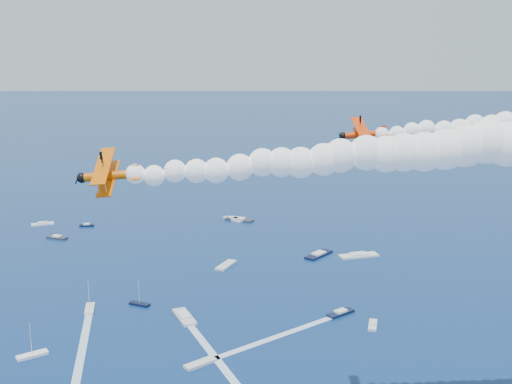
{
  "coord_description": "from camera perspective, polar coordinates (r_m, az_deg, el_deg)",
  "views": [
    {
      "loc": [
        5.51,
        -67.26,
        73.13
      ],
      "look_at": [
        -2.31,
        24.07,
        51.65
      ],
      "focal_mm": 44.63,
      "sensor_mm": 36.0,
      "label": 1
    }
  ],
  "objects": [
    {
      "name": "biplane_lead",
      "position": [
        108.68,
        9.64,
        5.1
      ],
      "size": [
        9.14,
        10.67,
        7.85
      ],
      "primitive_type": null,
      "rotation": [
        -0.23,
        0.07,
        3.23
      ],
      "color": "red"
    },
    {
      "name": "smoke_trail_trail",
      "position": [
        81.06,
        11.45,
        3.42
      ],
      "size": [
        69.95,
        22.09,
        12.08
      ],
      "primitive_type": null,
      "rotation": [
        0.0,
        0.0,
        3.26
      ],
      "color": "white"
    },
    {
      "name": "biplane_trail",
      "position": [
        80.92,
        -12.94,
        1.43
      ],
      "size": [
        9.26,
        11.13,
        8.61
      ],
      "primitive_type": null,
      "rotation": [
        -0.34,
        0.07,
        3.26
      ],
      "color": "#DF5B04"
    },
    {
      "name": "boat_wakes",
      "position": [
        162.21,
        -5.76,
        -13.67
      ],
      "size": [
        67.81,
        42.98,
        0.04
      ],
      "color": "white",
      "rests_on": "ground"
    },
    {
      "name": "spectator_boats",
      "position": [
        200.78,
        4.0,
        -8.1
      ],
      "size": [
        222.2,
        164.17,
        0.7
      ],
      "color": "silver",
      "rests_on": "ground"
    }
  ]
}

